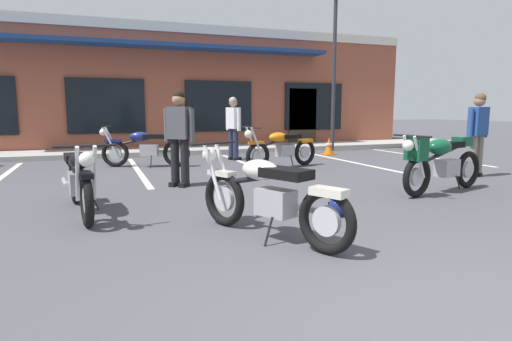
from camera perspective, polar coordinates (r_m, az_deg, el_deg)
The scene contains 15 objects.
ground_plane at distance 5.92m, azimuth 1.56°, elevation -5.09°, with size 80.00×80.00×0.00m, color #47474C.
sidewalk_kerb at distance 13.57m, azimuth -11.25°, elevation 2.59°, with size 22.00×1.80×0.14m, color #A8A59E.
brick_storefront_building at distance 17.19m, azimuth -13.48°, elevation 10.31°, with size 18.12×6.49×4.11m.
painted_stall_lines at distance 10.06m, azimuth -7.89°, elevation 0.37°, with size 13.40×4.80×0.01m.
motorcycle_foreground_classic at distance 4.51m, azimuth 1.65°, elevation -3.30°, with size 1.18×1.96×0.98m.
motorcycle_red_sportbike at distance 9.95m, azimuth 3.43°, elevation 3.01°, with size 2.06×0.95×0.98m.
motorcycle_black_cruiser at distance 10.43m, azimuth -14.60°, elevation 3.00°, with size 2.03×1.00×0.98m.
motorcycle_silver_naked at distance 5.97m, azimuth -22.47°, elevation -1.08°, with size 0.71×2.11×0.98m.
motorcycle_green_cafe_racer at distance 7.54m, azimuth 23.36°, elevation 1.19°, with size 2.08×0.88×0.98m.
person_in_black_shirt at distance 9.64m, azimuth 27.43°, elevation 4.85°, with size 0.61×0.33×1.68m.
person_by_back_row at distance 11.45m, azimuth -3.04°, elevation 6.14°, with size 0.36×0.60×1.68m.
person_near_building at distance 7.62m, azimuth -10.20°, elevation 4.99°, with size 0.51×0.47×1.68m.
helmet_on_pavement at distance 5.59m, azimuth 10.97°, elevation -4.67°, with size 0.26×0.26×0.26m.
traffic_cone at distance 12.99m, azimuth 9.68°, elevation 3.22°, with size 0.34×0.34×0.53m.
parking_lot_lamp_post at distance 14.25m, azimuth 10.66°, elevation 15.65°, with size 0.24×0.76×5.01m.
Camera 1 is at (-2.17, -1.52, 1.36)m, focal length 30.02 mm.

